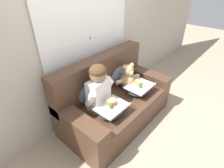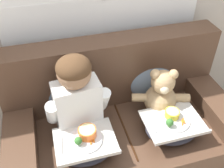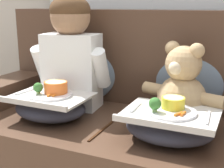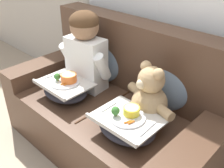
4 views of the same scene
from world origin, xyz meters
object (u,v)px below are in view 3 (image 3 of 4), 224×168
couch (123,128)px  teddy_bear (181,90)px  lap_tray_child (50,105)px  lap_tray_teddy (170,125)px  child_figure (71,48)px  throw_pillow_behind_teddy (190,77)px  throw_pillow_behind_child (88,68)px

couch → teddy_bear: couch is taller
lap_tray_child → lap_tray_teddy: lap_tray_teddy is taller
couch → child_figure: 0.56m
lap_tray_child → couch: bearing=37.1°
couch → lap_tray_child: bearing=-142.9°
throw_pillow_behind_teddy → lap_tray_child: bearing=-146.5°
teddy_bear → lap_tray_child: (-0.66, -0.23, -0.11)m
throw_pillow_behind_child → lap_tray_teddy: size_ratio=1.05×
throw_pillow_behind_child → child_figure: (0.00, -0.20, 0.16)m
throw_pillow_behind_child → child_figure: bearing=-90.0°
couch → throw_pillow_behind_teddy: bearing=29.5°
couch → throw_pillow_behind_child: couch is taller
lap_tray_child → lap_tray_teddy: (0.66, -0.00, -0.00)m
lap_tray_teddy → teddy_bear: bearing=90.3°
teddy_bear → lap_tray_child: bearing=-160.8°
throw_pillow_behind_teddy → lap_tray_teddy: (-0.00, -0.44, -0.13)m
lap_tray_teddy → child_figure: bearing=160.4°
throw_pillow_behind_child → child_figure: size_ratio=0.68×
throw_pillow_behind_child → lap_tray_child: 0.45m
throw_pillow_behind_child → lap_tray_teddy: throw_pillow_behind_child is taller
throw_pillow_behind_teddy → lap_tray_child: throw_pillow_behind_teddy is taller
child_figure → teddy_bear: (0.66, -0.00, -0.18)m
teddy_bear → lap_tray_child: 0.70m
teddy_bear → lap_tray_child: teddy_bear is taller
throw_pillow_behind_child → lap_tray_child: (0.00, -0.43, -0.13)m
throw_pillow_behind_child → lap_tray_teddy: 0.80m
child_figure → throw_pillow_behind_teddy: bearing=17.0°
throw_pillow_behind_child → lap_tray_teddy: bearing=-33.5°
lap_tray_teddy → throw_pillow_behind_child: bearing=146.5°
child_figure → lap_tray_child: 0.37m
teddy_bear → lap_tray_teddy: (0.00, -0.23, -0.11)m
couch → teddy_bear: (0.33, -0.02, 0.28)m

